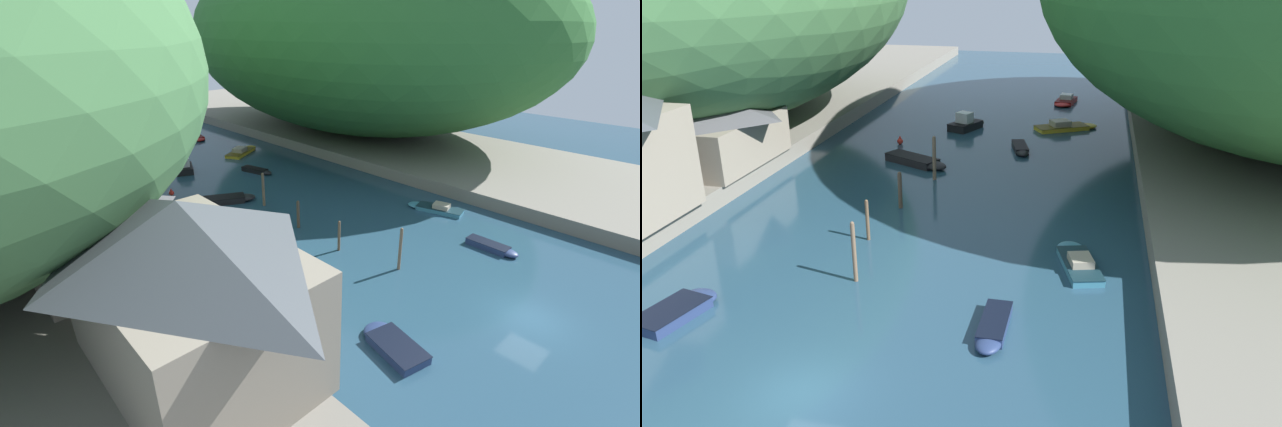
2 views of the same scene
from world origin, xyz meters
TOP-DOWN VIEW (x-y plane):
  - water_surface at (0.00, 30.00)m, footprint 130.00×130.00m
  - left_bank at (-24.65, 30.00)m, footprint 22.00×120.00m
  - boathouse_shed at (-17.31, 21.82)m, footprint 8.43×10.36m
  - boat_yellow_tender at (-1.83, 40.49)m, footprint 3.41×4.64m
  - boat_far_right_bank at (-8.05, 4.19)m, footprint 2.67×4.39m
  - boat_white_cruiser at (7.65, 42.20)m, footprint 6.43×4.83m
  - boat_open_rowboat at (-3.32, 28.29)m, footprint 5.88×4.02m
  - boat_mid_channel at (9.84, 13.11)m, footprint 2.95×5.46m
  - boat_navy_launch at (6.81, 53.71)m, footprint 2.56×5.00m
  - boat_far_upstream at (4.21, 33.72)m, footprint 2.08×4.23m
  - boat_near_quay at (6.48, 5.54)m, footprint 1.21×4.07m
  - mooring_post_nearest at (-1.19, 8.91)m, footprint 0.22×0.22m
  - mooring_post_second at (-2.32, 13.86)m, footprint 0.21×0.21m
  - mooring_post_middle at (-1.98, 19.12)m, footprint 0.27×0.27m
  - mooring_post_fourth at (-1.21, 25.16)m, footprint 0.27×0.27m
  - channel_buoy_near at (-6.61, 33.83)m, footprint 0.53×0.53m
  - person_on_quay at (-15.85, 19.59)m, footprint 0.31×0.42m
  - person_by_boathouse at (-15.41, 17.22)m, footprint 0.30×0.42m

SIDE VIEW (x-z plane):
  - water_surface at x=0.00m, z-range 0.00..0.00m
  - boat_near_quay at x=6.48m, z-range 0.00..0.50m
  - boat_far_upstream at x=4.21m, z-range 0.00..0.51m
  - boat_mid_channel at x=9.84m, z-range -0.14..0.66m
  - boat_far_right_bank at x=-8.05m, z-range 0.00..0.53m
  - boat_white_cruiser at x=7.65m, z-range -0.18..0.76m
  - boat_open_rowboat at x=-3.32m, z-range 0.00..0.62m
  - channel_buoy_near at x=-6.61m, z-range -0.09..0.70m
  - boat_navy_launch at x=6.81m, z-range -0.19..0.82m
  - boat_yellow_tender at x=-1.83m, z-range -0.33..1.36m
  - left_bank at x=-24.65m, z-range 0.00..1.32m
  - mooring_post_second at x=-2.32m, z-range 0.01..2.53m
  - mooring_post_middle at x=-1.98m, z-range 0.01..2.53m
  - mooring_post_nearest at x=-1.19m, z-range 0.01..3.32m
  - mooring_post_fourth at x=-1.21m, z-range 0.01..3.35m
  - person_on_quay at x=-15.85m, z-range 1.45..3.14m
  - person_by_boathouse at x=-15.41m, z-range 1.45..3.14m
  - boathouse_shed at x=-17.31m, z-range 1.41..6.69m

